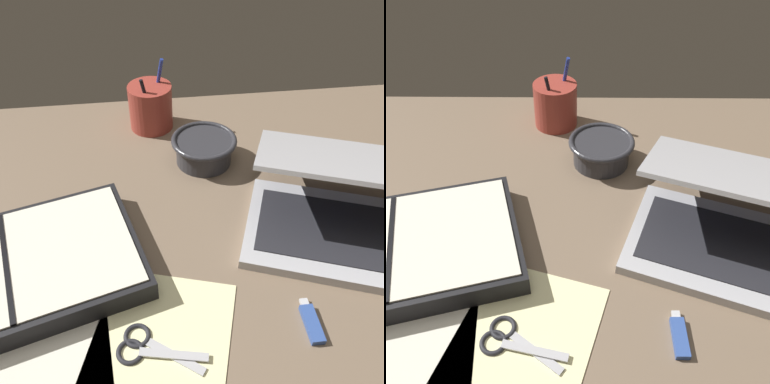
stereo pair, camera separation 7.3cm
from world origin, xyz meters
TOP-DOWN VIEW (x-y plane):
  - desk_top at (0.00, 0.00)cm, footprint 140.00×100.00cm
  - laptop at (22.08, 0.94)cm, footprint 40.34×37.37cm
  - bowl at (0.75, 23.36)cm, footprint 13.53×13.53cm
  - pen_cup at (-9.33, 37.92)cm, footprint 9.81×9.81cm
  - planner at (-33.60, -3.33)cm, footprint 45.34×34.37cm
  - scissors at (-13.62, -17.24)cm, footprint 12.64×8.83cm
  - paper_sheet_front at (-11.90, -19.01)cm, footprint 26.26×31.57cm
  - paper_sheet_beside_planner at (-25.83, -20.82)cm, footprint 18.58×24.74cm
  - usb_drive at (10.64, -16.67)cm, footprint 2.01×7.20cm

SIDE VIEW (x-z plane):
  - desk_top at x=0.00cm, z-range 0.00..2.00cm
  - paper_sheet_front at x=-11.90cm, z-range 2.00..2.16cm
  - paper_sheet_beside_planner at x=-25.83cm, z-range 2.00..2.16cm
  - scissors at x=-13.62cm, z-range 1.94..2.74cm
  - usb_drive at x=10.64cm, z-range 2.00..3.00cm
  - planner at x=-33.60cm, z-range 1.91..6.28cm
  - bowl at x=0.75cm, z-range 2.31..8.03cm
  - laptop at x=22.08cm, z-range -0.93..14.44cm
  - pen_cup at x=-9.33cm, z-range -0.85..15.17cm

